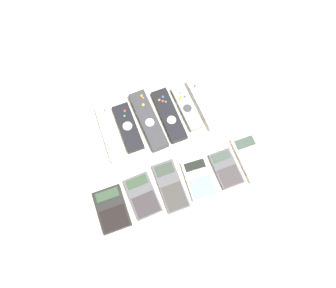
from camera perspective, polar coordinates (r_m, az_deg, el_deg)
name	(u,v)px	position (r m, az deg, el deg)	size (l,w,h in m)	color
ground_plane	(171,154)	(1.03, 0.55, -1.71)	(3.00, 3.00, 0.00)	beige
remote_0	(109,132)	(1.06, -10.28, 1.99)	(0.04, 0.20, 0.03)	#B7B7BC
remote_1	(128,127)	(1.06, -7.01, 2.88)	(0.06, 0.17, 0.02)	black
remote_2	(148,120)	(1.06, -3.46, 4.15)	(0.07, 0.22, 0.03)	#333338
remote_3	(169,115)	(1.07, 0.14, 5.04)	(0.06, 0.19, 0.02)	black
remote_4	(186,108)	(1.08, 3.23, 6.27)	(0.05, 0.17, 0.02)	gray
remote_5	(204,103)	(1.09, 6.25, 7.04)	(0.05, 0.19, 0.03)	#B7B7BC
calculator_0	(112,209)	(0.99, -9.75, -11.13)	(0.09, 0.13, 0.02)	black
calculator_1	(142,196)	(0.99, -4.47, -8.97)	(0.09, 0.13, 0.02)	#4C4C51
calculator_2	(170,186)	(0.99, 0.43, -7.30)	(0.07, 0.16, 0.01)	#4C4C51
calculator_3	(199,179)	(1.00, 5.44, -6.05)	(0.09, 0.13, 0.02)	#B2B2B7
calculator_4	(226,169)	(1.02, 10.07, -4.27)	(0.07, 0.12, 0.02)	#4C4C51
calculator_5	(251,158)	(1.05, 14.29, -2.32)	(0.08, 0.15, 0.02)	beige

